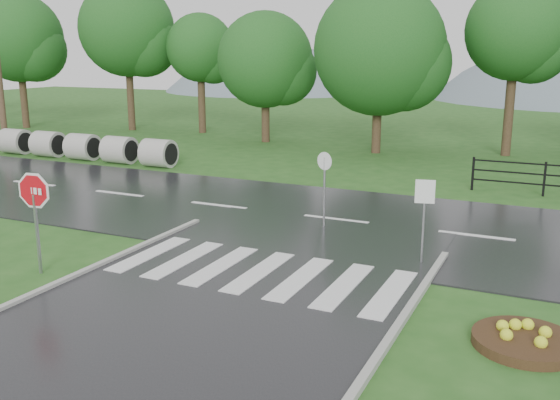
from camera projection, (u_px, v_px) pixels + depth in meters
The scene contains 10 objects.
ground at pixel (113, 377), 9.59m from camera, with size 120.00×120.00×0.00m, color #26561C.
main_road at pixel (336, 221), 18.40m from camera, with size 90.00×8.00×0.04m, color black.
crosswalk at pixel (259, 272), 13.98m from camera, with size 6.50×2.80×0.02m.
hills at pixel (533, 240), 69.03m from camera, with size 102.00×48.00×48.00m.
treeline at pixel (454, 154), 30.32m from camera, with size 83.20×5.20×10.00m.
culvert_pipes at pixel (83, 147), 28.48m from camera, with size 9.70×1.20×1.20m.
stop_sign at pixel (34, 199), 13.65m from camera, with size 1.09×0.16×2.46m.
flower_bed at pixel (525, 339), 10.54m from camera, with size 1.77×1.77×0.35m.
reg_sign_small at pixel (424, 204), 14.31m from camera, with size 0.44×0.13×2.03m.
reg_sign_round at pixel (324, 180), 17.32m from camera, with size 0.48×0.19×2.17m.
Camera 1 is at (6.02, -6.78, 4.89)m, focal length 40.00 mm.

